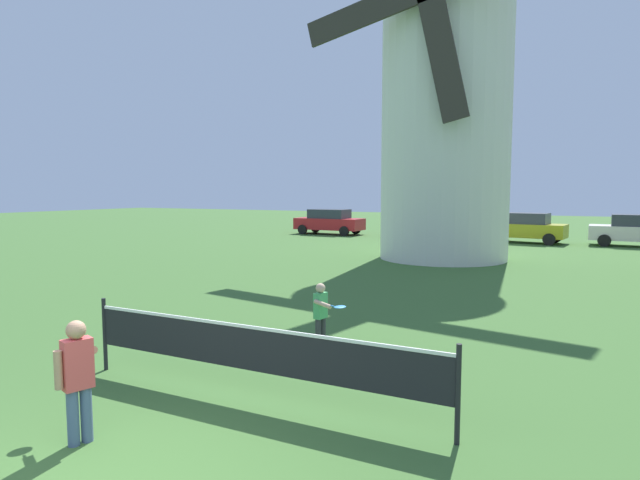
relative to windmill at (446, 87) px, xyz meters
The scene contains 8 objects.
windmill is the anchor object (origin of this frame).
tennis_net 16.60m from the windmill, 85.60° to the right, with size 5.33×0.06×1.10m.
player_near 18.19m from the windmill, 89.42° to the right, with size 0.73×0.71×1.35m.
player_far 14.30m from the windmill, 85.73° to the right, with size 0.67×0.55×1.12m.
parked_car_red 13.96m from the windmill, 136.55° to the left, with size 4.29×1.98×1.56m.
parked_car_blue 11.11m from the windmill, 110.49° to the left, with size 4.37×2.37×1.56m.
parked_car_mustard 10.55m from the windmill, 74.39° to the left, with size 4.09×2.29×1.56m.
parked_car_cream 12.96m from the windmill, 49.27° to the left, with size 4.47×2.01×1.56m.
Camera 1 is at (3.84, -3.02, 2.71)m, focal length 29.45 mm.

